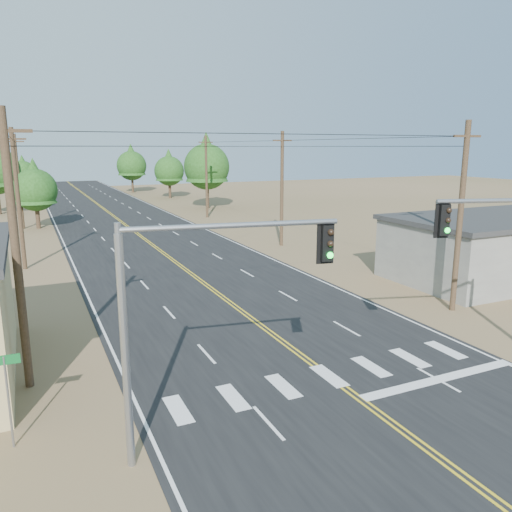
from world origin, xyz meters
TOP-DOWN VIEW (x-y plane):
  - ground at (0.00, 0.00)m, footprint 220.00×220.00m
  - road at (0.00, 30.00)m, footprint 15.00×200.00m
  - building_right at (19.00, 16.00)m, footprint 15.00×8.00m
  - utility_pole_left_near at (-10.50, 12.00)m, footprint 1.80×0.30m
  - utility_pole_left_mid at (-10.50, 32.00)m, footprint 1.80×0.30m
  - utility_pole_left_far at (-10.50, 52.00)m, footprint 1.80×0.30m
  - utility_pole_right_near at (10.50, 12.00)m, footprint 1.80×0.30m
  - utility_pole_right_mid at (10.50, 32.00)m, footprint 1.80×0.30m
  - utility_pole_right_far at (10.50, 52.00)m, footprint 1.80×0.30m
  - signal_mast_left at (-6.27, 5.37)m, footprint 5.96×1.34m
  - street_sign at (-11.00, 8.00)m, footprint 0.86×0.08m
  - tree_left_near at (-9.00, 51.52)m, footprint 4.53×4.53m
  - tree_left_far at (-9.99, 94.85)m, footprint 4.36×4.36m
  - tree_right_near at (13.64, 60.79)m, footprint 6.43×6.43m
  - tree_right_mid at (12.74, 77.70)m, footprint 5.02×5.02m
  - tree_right_far at (9.00, 90.99)m, footprint 5.57×5.57m

SIDE VIEW (x-z plane):
  - ground at x=0.00m, z-range 0.00..0.00m
  - road at x=0.00m, z-range 0.00..0.02m
  - street_sign at x=-11.00m, z-range 0.49..3.39m
  - building_right at x=19.00m, z-range 0.00..4.00m
  - tree_left_far at x=-9.99m, z-range 0.81..8.07m
  - tree_left_near at x=-9.00m, z-range 0.84..8.39m
  - signal_mast_left at x=-6.27m, z-range 1.23..8.06m
  - utility_pole_left_near at x=-10.50m, z-range 0.12..10.12m
  - utility_pole_left_mid at x=-10.50m, z-range 0.12..10.12m
  - utility_pole_left_far at x=-10.50m, z-range 0.12..10.12m
  - utility_pole_right_near at x=10.50m, z-range 0.12..10.12m
  - utility_pole_right_mid at x=10.50m, z-range 0.12..10.12m
  - utility_pole_right_far at x=10.50m, z-range 0.12..10.12m
  - tree_right_mid at x=12.74m, z-range 0.93..9.31m
  - tree_right_far at x=9.00m, z-range 1.04..10.32m
  - tree_right_near at x=13.64m, z-range 1.20..11.91m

